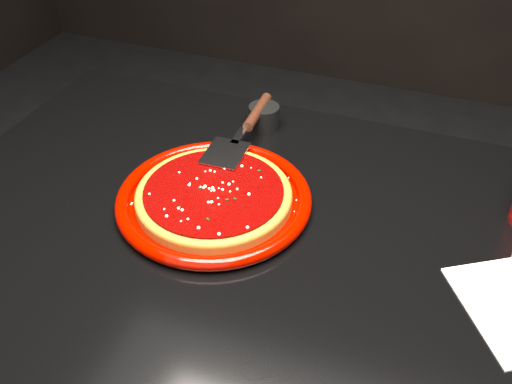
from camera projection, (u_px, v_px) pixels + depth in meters
plate at (214, 199)px, 0.90m from camera, size 0.37×0.37×0.02m
pizza_crust at (214, 197)px, 0.90m from camera, size 0.29×0.29×0.01m
pizza_crust_rim at (214, 194)px, 0.90m from camera, size 0.29×0.29×0.02m
pizza_sauce at (214, 192)px, 0.90m from camera, size 0.26×0.26×0.01m
parmesan_dusting at (213, 189)px, 0.89m from camera, size 0.21×0.21×0.01m
basil_flecks at (213, 189)px, 0.89m from camera, size 0.20×0.20×0.00m
pizza_server at (244, 130)px, 1.01m from camera, size 0.09×0.28×0.02m
ramekin at (264, 117)px, 1.08m from camera, size 0.07×0.07×0.04m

